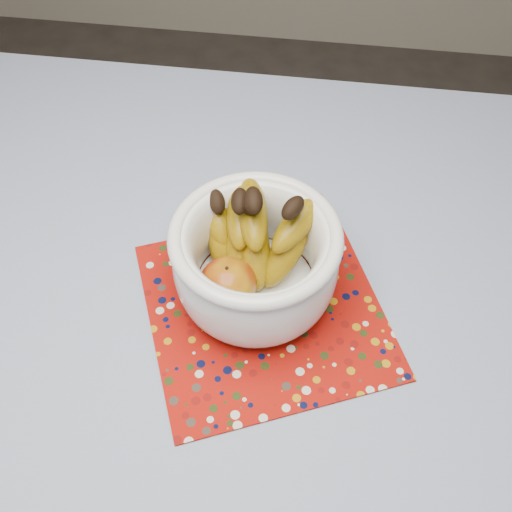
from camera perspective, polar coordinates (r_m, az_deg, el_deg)
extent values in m
plane|color=#2D2826|center=(1.61, -4.08, -21.29)|extent=(4.00, 4.00, 0.00)
cube|color=brown|center=(0.94, -6.63, -8.55)|extent=(1.20, 1.20, 0.04)
cylinder|color=brown|center=(1.68, -19.46, 3.57)|extent=(0.06, 0.06, 0.71)
cylinder|color=brown|center=(1.57, 18.20, -0.38)|extent=(0.06, 0.06, 0.71)
cylinder|color=brown|center=(1.55, 21.70, -14.92)|extent=(0.03, 0.03, 0.40)
cube|color=slate|center=(0.92, -6.77, -7.79)|extent=(1.32, 1.32, 0.01)
cube|color=#960E08|center=(0.93, 0.81, -5.07)|extent=(0.46, 0.46, 0.00)
cylinder|color=white|center=(0.94, -0.04, -3.24)|extent=(0.12, 0.12, 0.01)
cylinder|color=white|center=(0.93, -0.04, -2.81)|extent=(0.18, 0.18, 0.01)
torus|color=white|center=(0.83, -0.05, 1.92)|extent=(0.25, 0.25, 0.02)
ellipsoid|color=#6F1304|center=(0.87, -2.70, -2.67)|extent=(0.08, 0.08, 0.08)
sphere|color=black|center=(0.85, -0.56, 5.09)|extent=(0.03, 0.03, 0.03)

